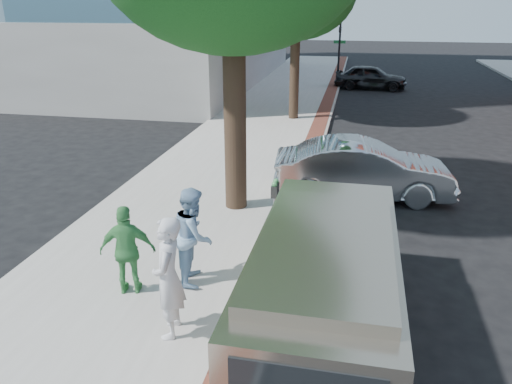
% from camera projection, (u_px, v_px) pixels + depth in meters
% --- Properties ---
extents(ground, '(120.00, 120.00, 0.00)m').
position_uv_depth(ground, '(243.00, 248.00, 10.52)').
color(ground, black).
rests_on(ground, ground).
extents(sidewalk, '(5.00, 60.00, 0.15)m').
position_uv_depth(sidewalk, '(252.00, 142.00, 18.09)').
color(sidewalk, '#9E9991').
rests_on(sidewalk, ground).
extents(brick_strip, '(0.60, 60.00, 0.01)m').
position_uv_depth(brick_strip, '(312.00, 143.00, 17.65)').
color(brick_strip, brown).
rests_on(brick_strip, sidewalk).
extents(curb, '(0.10, 60.00, 0.15)m').
position_uv_depth(curb, '(322.00, 146.00, 17.61)').
color(curb, gray).
rests_on(curb, ground).
extents(office_base, '(18.20, 22.20, 4.00)m').
position_uv_depth(office_base, '(123.00, 48.00, 32.33)').
color(office_base, gray).
rests_on(office_base, ground).
extents(signal_near, '(0.70, 0.15, 3.80)m').
position_uv_depth(signal_near, '(339.00, 48.00, 29.67)').
color(signal_near, black).
rests_on(signal_near, ground).
extents(parking_meter, '(0.12, 0.32, 1.47)m').
position_uv_depth(parking_meter, '(275.00, 200.00, 9.82)').
color(parking_meter, gray).
rests_on(parking_meter, sidewalk).
extents(person_gray, '(0.57, 0.76, 1.90)m').
position_uv_depth(person_gray, '(168.00, 278.00, 7.27)').
color(person_gray, silver).
rests_on(person_gray, sidewalk).
extents(person_officer, '(0.82, 0.97, 1.76)m').
position_uv_depth(person_officer, '(194.00, 235.00, 8.76)').
color(person_officer, '#83A8CA').
rests_on(person_officer, sidewalk).
extents(person_green, '(1.00, 0.61, 1.60)m').
position_uv_depth(person_green, '(128.00, 250.00, 8.40)').
color(person_green, '#44974F').
rests_on(person_green, sidewalk).
extents(sedan_silver, '(4.72, 2.03, 1.51)m').
position_uv_depth(sedan_silver, '(363.00, 170.00, 13.01)').
color(sedan_silver, silver).
rests_on(sedan_silver, ground).
extents(bg_car, '(4.24, 1.95, 1.41)m').
position_uv_depth(bg_car, '(371.00, 77.00, 29.19)').
color(bg_car, black).
rests_on(bg_car, ground).
extents(van, '(2.02, 5.16, 1.89)m').
position_uv_depth(van, '(326.00, 278.00, 7.39)').
color(van, gray).
rests_on(van, ground).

